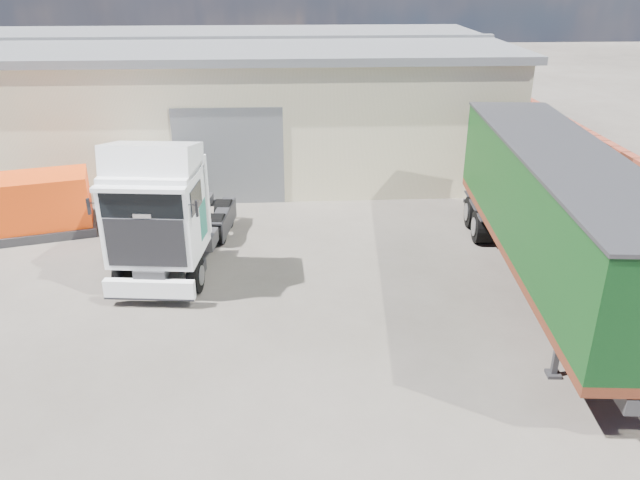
{
  "coord_description": "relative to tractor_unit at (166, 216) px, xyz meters",
  "views": [
    {
      "loc": [
        0.09,
        -12.23,
        8.31
      ],
      "look_at": [
        0.94,
        3.0,
        1.5
      ],
      "focal_mm": 35.0,
      "sensor_mm": 36.0,
      "label": 1
    }
  ],
  "objects": [
    {
      "name": "box_trailer",
      "position": [
        10.41,
        -1.74,
        0.68
      ],
      "size": [
        3.59,
        12.21,
        4.0
      ],
      "rotation": [
        0.0,
        0.0,
        -0.09
      ],
      "color": "#2D2D30",
      "rests_on": "ground"
    },
    {
      "name": "orange_skip",
      "position": [
        -4.66,
        3.24,
        -0.89
      ],
      "size": [
        3.59,
        2.75,
        1.99
      ],
      "rotation": [
        0.0,
        0.0,
        0.26
      ],
      "color": "#2D2D30",
      "rests_on": "ground"
    },
    {
      "name": "warehouse",
      "position": [
        -2.66,
        11.68,
        0.91
      ],
      "size": [
        30.6,
        12.6,
        5.42
      ],
      "color": "beige",
      "rests_on": "ground"
    },
    {
      "name": "ground",
      "position": [
        3.34,
        -4.32,
        -1.75
      ],
      "size": [
        120.0,
        120.0,
        0.0
      ],
      "primitive_type": "plane",
      "color": "#2C2823",
      "rests_on": "ground"
    },
    {
      "name": "panel_van",
      "position": [
        -1.43,
        2.56,
        -0.74
      ],
      "size": [
        3.01,
        5.13,
        1.97
      ],
      "rotation": [
        0.0,
        0.0,
        0.23
      ],
      "color": "black",
      "rests_on": "ground"
    },
    {
      "name": "tractor_unit",
      "position": [
        0.0,
        0.0,
        0.0
      ],
      "size": [
        3.0,
        6.47,
        4.17
      ],
      "rotation": [
        0.0,
        0.0,
        -0.11
      ],
      "color": "black",
      "rests_on": "ground"
    }
  ]
}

